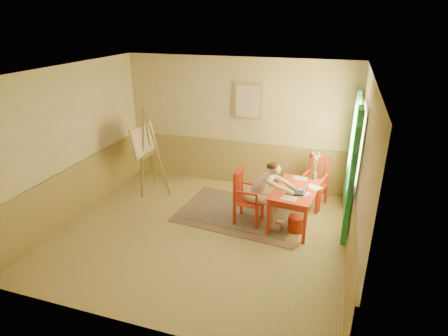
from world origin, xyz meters
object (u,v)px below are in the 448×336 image
(figure, at_px, (264,190))
(laptop, at_px, (299,191))
(chair_left, at_px, (246,197))
(chair_back, at_px, (315,182))
(easel, at_px, (145,143))
(table, at_px, (295,193))

(figure, relative_size, laptop, 3.49)
(chair_left, distance_m, figure, 0.37)
(laptop, bearing_deg, figure, -178.79)
(chair_back, height_order, easel, easel)
(figure, relative_size, easel, 0.66)
(table, distance_m, figure, 0.56)
(chair_left, height_order, chair_back, chair_left)
(laptop, bearing_deg, table, 113.47)
(figure, distance_m, easel, 2.75)
(laptop, bearing_deg, chair_back, 78.79)
(laptop, relative_size, easel, 0.19)
(easel, bearing_deg, figure, -12.27)
(chair_back, bearing_deg, chair_left, -136.41)
(chair_left, relative_size, easel, 0.54)
(chair_back, distance_m, laptop, 1.14)
(chair_left, distance_m, chair_back, 1.58)
(figure, xyz_separation_m, laptop, (0.60, 0.01, 0.07))
(table, height_order, easel, easel)
(easel, bearing_deg, laptop, -9.83)
(chair_left, height_order, laptop, chair_left)
(chair_left, xyz_separation_m, chair_back, (1.15, 1.09, -0.02))
(table, distance_m, easel, 3.24)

